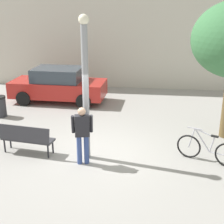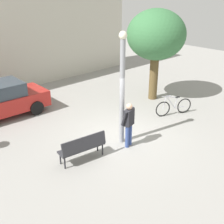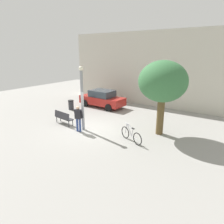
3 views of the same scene
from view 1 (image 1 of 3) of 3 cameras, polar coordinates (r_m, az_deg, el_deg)
ground_plane at (r=9.74m, az=-3.03°, el=-7.45°), size 36.00×36.00×0.00m
building_facade at (r=17.53m, az=2.12°, el=15.89°), size 15.67×2.00×6.69m
lamppost at (r=8.79m, az=-4.76°, el=4.90°), size 0.28×0.28×4.06m
person_by_lamppost at (r=8.83m, az=-5.31°, el=-3.55°), size 0.63×0.38×1.67m
park_bench at (r=9.84m, az=-15.03°, el=-4.35°), size 1.65×0.69×0.92m
bicycle_silver at (r=9.51m, az=16.64°, el=-6.44°), size 1.68×0.76×0.97m
parked_car_red at (r=14.65m, az=-9.53°, el=4.77°), size 4.25×1.92×1.55m
trash_bin at (r=13.37m, az=-19.32°, el=0.95°), size 0.48×0.48×0.84m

